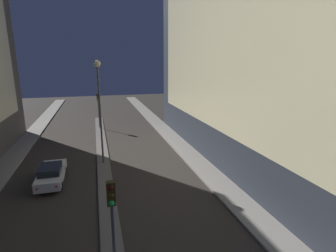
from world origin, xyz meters
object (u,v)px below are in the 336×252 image
(traffic_light_near, at_px, (112,213))
(car_left_lane, at_px, (51,174))
(traffic_light_mid, at_px, (98,103))
(street_lamp, at_px, (99,93))

(traffic_light_near, height_order, car_left_lane, traffic_light_near)
(traffic_light_near, relative_size, traffic_light_mid, 1.00)
(traffic_light_near, bearing_deg, car_left_lane, 109.28)
(traffic_light_near, distance_m, car_left_lane, 12.03)
(traffic_light_mid, height_order, street_lamp, street_lamp)
(traffic_light_near, relative_size, car_left_lane, 1.01)
(street_lamp, xyz_separation_m, car_left_lane, (-3.87, -2.79, -5.63))
(traffic_light_mid, bearing_deg, car_left_lane, -103.59)
(traffic_light_near, bearing_deg, street_lamp, 90.00)
(street_lamp, bearing_deg, traffic_light_mid, 90.00)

